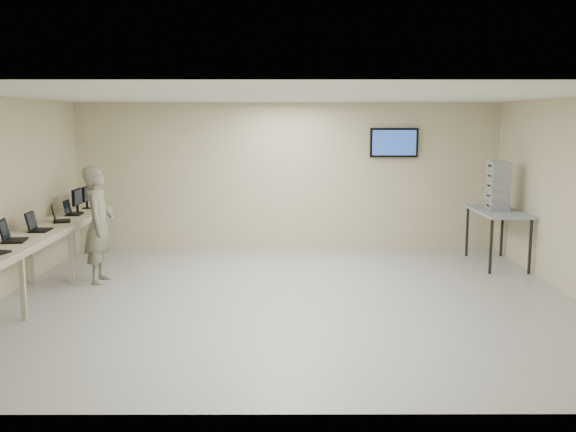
{
  "coord_description": "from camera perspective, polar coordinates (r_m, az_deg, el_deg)",
  "views": [
    {
      "loc": [
        -0.02,
        -8.65,
        2.5
      ],
      "look_at": [
        0.0,
        0.2,
        1.15
      ],
      "focal_mm": 40.0,
      "sensor_mm": 36.0,
      "label": 1
    }
  ],
  "objects": [
    {
      "name": "room",
      "position": [
        8.77,
        0.22,
        1.54
      ],
      "size": [
        8.01,
        7.01,
        2.81
      ],
      "color": "#B8B8B8",
      "rests_on": "ground"
    },
    {
      "name": "workbench",
      "position": [
        9.5,
        -22.2,
        -2.12
      ],
      "size": [
        0.76,
        6.0,
        0.9
      ],
      "color": "#CFBC8B",
      "rests_on": "ground"
    },
    {
      "name": "laptop_2",
      "position": [
        9.17,
        -23.46,
        -1.62
      ],
      "size": [
        0.37,
        0.42,
        0.29
      ],
      "rotation": [
        0.0,
        0.0,
        0.16
      ],
      "color": "black",
      "rests_on": "workbench"
    },
    {
      "name": "laptop_3",
      "position": [
        9.87,
        -21.46,
        -0.84
      ],
      "size": [
        0.3,
        0.36,
        0.28
      ],
      "rotation": [
        0.0,
        0.0,
        0.03
      ],
      "color": "black",
      "rests_on": "workbench"
    },
    {
      "name": "laptop_4",
      "position": [
        10.64,
        -19.75,
        -0.1
      ],
      "size": [
        0.38,
        0.41,
        0.27
      ],
      "rotation": [
        0.0,
        0.0,
        0.31
      ],
      "color": "black",
      "rests_on": "workbench"
    },
    {
      "name": "laptop_5",
      "position": [
        11.31,
        -18.7,
        0.41
      ],
      "size": [
        0.27,
        0.32,
        0.25
      ],
      "rotation": [
        0.0,
        0.0,
        0.02
      ],
      "color": "black",
      "rests_on": "workbench"
    },
    {
      "name": "monitor_near",
      "position": [
        11.52,
        -18.24,
        1.49
      ],
      "size": [
        0.18,
        0.42,
        0.41
      ],
      "color": "black",
      "rests_on": "workbench"
    },
    {
      "name": "monitor_far",
      "position": [
        12.02,
        -17.46,
        1.79
      ],
      "size": [
        0.18,
        0.41,
        0.4
      ],
      "color": "black",
      "rests_on": "workbench"
    },
    {
      "name": "soldier",
      "position": [
        10.19,
        -16.47,
        -0.73
      ],
      "size": [
        0.47,
        0.68,
        1.8
      ],
      "primitive_type": "imported",
      "rotation": [
        0.0,
        0.0,
        1.63
      ],
      "color": "#646A56",
      "rests_on": "ground"
    },
    {
      "name": "side_table",
      "position": [
        11.53,
        18.16,
        0.13
      ],
      "size": [
        0.73,
        1.57,
        0.94
      ],
      "color": "#8F96A4",
      "rests_on": "ground"
    },
    {
      "name": "storage_bins",
      "position": [
        11.47,
        18.18,
        2.57
      ],
      "size": [
        0.32,
        0.36,
        0.85
      ],
      "color": "#A3A9B0",
      "rests_on": "side_table"
    }
  ]
}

